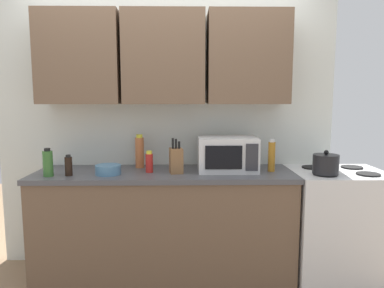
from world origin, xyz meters
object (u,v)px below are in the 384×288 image
bottle_spice_jar (140,152)px  bowl_ceramic_small (108,170)px  kettle (326,164)px  bottle_green_oil (48,163)px  bottle_soy_dark (69,166)px  knife_block (176,160)px  bottle_red_sauce (149,162)px  stove_range (336,224)px  bottle_amber_vinegar (272,156)px  microwave (227,154)px

bottle_spice_jar → bowl_ceramic_small: size_ratio=1.44×
kettle → bottle_green_oil: size_ratio=0.90×
bottle_spice_jar → bottle_soy_dark: bearing=-148.3°
knife_block → bottle_red_sauce: (-0.22, 0.03, -0.02)m
stove_range → bottle_soy_dark: bottle_soy_dark is taller
bottle_green_oil → bottle_red_sauce: size_ratio=1.25×
kettle → bowl_ceramic_small: (-1.71, 0.05, -0.05)m
bottle_spice_jar → bowl_ceramic_small: bottle_spice_jar is taller
knife_block → bottle_red_sauce: 0.22m
bottle_amber_vinegar → bottle_spice_jar: 1.12m
kettle → bottle_amber_vinegar: bearing=159.1°
stove_range → knife_block: 1.45m
microwave → bottle_soy_dark: (-1.25, -0.18, -0.06)m
bottle_green_oil → bowl_ceramic_small: bottle_green_oil is taller
bottle_soy_dark → knife_block: bearing=5.8°
bottle_amber_vinegar → microwave: bearing=173.4°
knife_block → bottle_spice_jar: 0.40m
bottle_green_oil → bottle_soy_dark: bearing=9.0°
knife_block → bottle_spice_jar: (-0.32, 0.23, 0.03)m
knife_block → bottle_amber_vinegar: (0.78, 0.05, 0.02)m
bottle_spice_jar → bottle_red_sauce: 0.23m
bottle_soy_dark → bottle_red_sauce: bearing=10.6°
kettle → bottle_soy_dark: kettle is taller
stove_range → bottle_red_sauce: (-1.56, -0.01, 0.53)m
stove_range → bowl_ceramic_small: 1.94m
knife_block → bottle_red_sauce: size_ratio=1.61×
bottle_green_oil → kettle: bearing=0.3°
kettle → bottle_red_sauce: (-1.39, 0.13, -0.00)m
bottle_amber_vinegar → bottle_green_oil: bottle_amber_vinegar is taller
microwave → bottle_soy_dark: 1.27m
knife_block → stove_range: bearing=1.9°
bowl_ceramic_small → stove_range: bearing=2.7°
bottle_amber_vinegar → bottle_green_oil: bearing=-174.8°
kettle → bottle_spice_jar: 1.53m
stove_range → bottle_spice_jar: bottle_spice_jar is taller
kettle → knife_block: (-1.17, 0.10, 0.02)m
bottle_green_oil → bottle_amber_vinegar: bearing=5.2°
bottle_amber_vinegar → bowl_ceramic_small: 1.32m
knife_block → bowl_ceramic_small: size_ratio=1.41×
bottle_soy_dark → bottle_red_sauce: (0.61, 0.11, 0.01)m
bottle_soy_dark → bottle_spice_jar: bearing=31.7°
bowl_ceramic_small → bottle_soy_dark: bearing=-172.2°
kettle → bowl_ceramic_small: bearing=178.2°
stove_range → bottle_soy_dark: (-2.17, -0.13, 0.53)m
kettle → bowl_ceramic_small: kettle is taller
kettle → bottle_amber_vinegar: size_ratio=0.75×
kettle → bottle_amber_vinegar: (-0.39, 0.15, 0.04)m
kettle → bottle_spice_jar: size_ratio=0.69×
bottle_soy_dark → bowl_ceramic_small: (0.30, 0.04, -0.04)m
stove_range → bottle_green_oil: bottle_green_oil is taller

